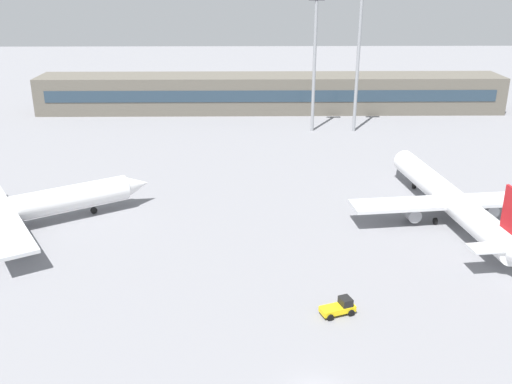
{
  "coord_description": "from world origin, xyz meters",
  "views": [
    {
      "loc": [
        -5.64,
        -37.76,
        33.08
      ],
      "look_at": [
        -4.55,
        40.0,
        3.0
      ],
      "focal_mm": 40.06,
      "sensor_mm": 36.0,
      "label": 1
    }
  ],
  "objects_px": {
    "airplane_near": "(7,211)",
    "baggage_tug_yellow": "(340,307)",
    "floodlight_tower_east": "(315,55)",
    "floodlight_tower_west": "(359,52)",
    "airplane_mid": "(448,197)"
  },
  "relations": [
    {
      "from": "floodlight_tower_west",
      "to": "floodlight_tower_east",
      "type": "xyz_separation_m",
      "value": [
        -9.22,
        0.44,
        -0.82
      ]
    },
    {
      "from": "baggage_tug_yellow",
      "to": "floodlight_tower_east",
      "type": "relative_size",
      "value": 0.14
    },
    {
      "from": "airplane_near",
      "to": "baggage_tug_yellow",
      "type": "relative_size",
      "value": 9.3
    },
    {
      "from": "airplane_mid",
      "to": "floodlight_tower_west",
      "type": "relative_size",
      "value": 1.36
    },
    {
      "from": "floodlight_tower_west",
      "to": "airplane_near",
      "type": "bearing_deg",
      "value": -137.16
    },
    {
      "from": "floodlight_tower_west",
      "to": "floodlight_tower_east",
      "type": "relative_size",
      "value": 1.06
    },
    {
      "from": "airplane_near",
      "to": "floodlight_tower_east",
      "type": "bearing_deg",
      "value": 48.23
    },
    {
      "from": "airplane_near",
      "to": "baggage_tug_yellow",
      "type": "xyz_separation_m",
      "value": [
        41.86,
        -20.58,
        -2.28
      ]
    },
    {
      "from": "baggage_tug_yellow",
      "to": "airplane_mid",
      "type": "bearing_deg",
      "value": 52.35
    },
    {
      "from": "airplane_near",
      "to": "floodlight_tower_west",
      "type": "relative_size",
      "value": 1.19
    },
    {
      "from": "floodlight_tower_west",
      "to": "floodlight_tower_east",
      "type": "bearing_deg",
      "value": 177.24
    },
    {
      "from": "airplane_near",
      "to": "baggage_tug_yellow",
      "type": "height_order",
      "value": "airplane_near"
    },
    {
      "from": "airplane_near",
      "to": "baggage_tug_yellow",
      "type": "bearing_deg",
      "value": -26.17
    },
    {
      "from": "airplane_mid",
      "to": "floodlight_tower_east",
      "type": "bearing_deg",
      "value": 106.34
    },
    {
      "from": "airplane_mid",
      "to": "floodlight_tower_west",
      "type": "height_order",
      "value": "floodlight_tower_west"
    }
  ]
}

